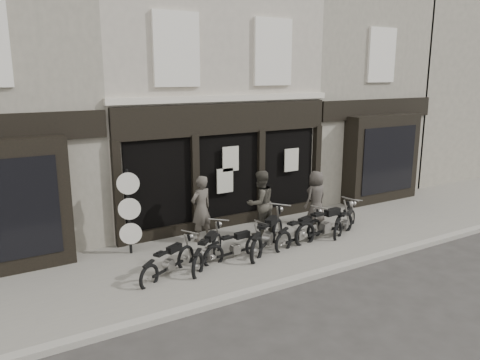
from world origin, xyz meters
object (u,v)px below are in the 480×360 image
motorcycle_2 (236,248)px  man_centre (260,203)px  motorcycle_0 (169,264)px  motorcycle_5 (326,227)px  motorcycle_4 (300,234)px  advert_sign_post (129,216)px  motorcycle_1 (208,252)px  motorcycle_6 (345,223)px  man_left (201,209)px  man_right (316,197)px  motorcycle_3 (268,238)px

motorcycle_2 → man_centre: (1.54, 1.18, 0.71)m
motorcycle_0 → motorcycle_5: 4.87m
motorcycle_0 → motorcycle_2: bearing=-25.8°
motorcycle_4 → advert_sign_post: (-4.28, 1.70, 0.76)m
motorcycle_0 → man_centre: (3.41, 1.25, 0.70)m
motorcycle_2 → man_centre: 2.06m
motorcycle_1 → motorcycle_6: bearing=-43.4°
motorcycle_5 → man_left: 3.63m
motorcycle_5 → motorcycle_4: bearing=173.0°
motorcycle_5 → man_right: bearing=56.3°
motorcycle_5 → man_left: size_ratio=1.26×
motorcycle_2 → man_left: man_left is taller
motorcycle_1 → motorcycle_2: 0.77m
man_centre → man_right: size_ratio=1.14×
motorcycle_2 → motorcycle_4: motorcycle_4 is taller
motorcycle_1 → man_centre: bearing=-17.6°
motorcycle_0 → motorcycle_4: bearing=-27.4°
man_right → motorcycle_4: bearing=27.3°
motorcycle_1 → motorcycle_3: (1.81, 0.01, 0.05)m
motorcycle_2 → motorcycle_4: bearing=-6.8°
motorcycle_0 → man_left: 2.47m
man_left → motorcycle_0: bearing=30.2°
motorcycle_1 → motorcycle_3: 1.81m
motorcycle_2 → advert_sign_post: bearing=136.9°
motorcycle_1 → motorcycle_3: bearing=-43.4°
motorcycle_6 → advert_sign_post: advert_sign_post is taller
motorcycle_2 → motorcycle_4: 2.06m
motorcycle_4 → motorcycle_6: 1.80m
motorcycle_5 → advert_sign_post: (-5.21, 1.71, 0.71)m
motorcycle_5 → motorcycle_2: bearing=173.1°
motorcycle_3 → motorcycle_6: bearing=-35.5°
motorcycle_6 → man_right: (-0.22, 1.11, 0.59)m
motorcycle_2 → motorcycle_6: size_ratio=1.09×
motorcycle_6 → man_right: bearing=72.1°
motorcycle_2 → man_centre: man_centre is taller
motorcycle_3 → motorcycle_4: bearing=-40.5°
motorcycle_3 → motorcycle_6: motorcycle_3 is taller
motorcycle_5 → motorcycle_6: bearing=1.4°
motorcycle_3 → man_left: bearing=92.7°
motorcycle_3 → man_right: man_right is taller
motorcycle_1 → motorcycle_5: (3.77, -0.09, 0.05)m
motorcycle_4 → motorcycle_5: bearing=-16.1°
motorcycle_4 → motorcycle_6: (1.80, 0.10, -0.03)m
motorcycle_0 → man_left: man_left is taller
motorcycle_2 → man_right: size_ratio=1.15×
man_left → man_right: (3.82, -0.41, -0.10)m
man_left → man_right: bearing=159.4°
motorcycle_2 → advert_sign_post: size_ratio=0.81×
motorcycle_4 → man_left: 2.85m
motorcycle_1 → man_right: man_right is taller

